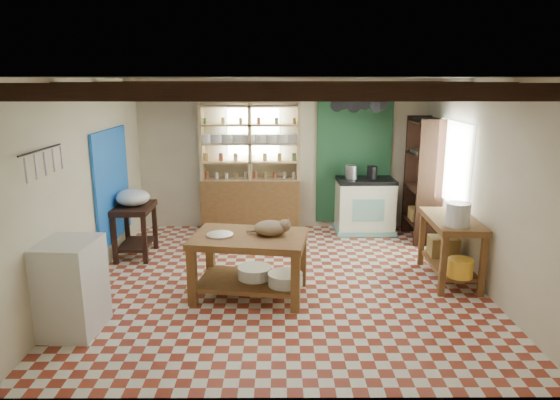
{
  "coord_description": "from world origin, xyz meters",
  "views": [
    {
      "loc": [
        -0.07,
        -6.15,
        2.58
      ],
      "look_at": [
        -0.05,
        0.3,
        1.02
      ],
      "focal_mm": 32.0,
      "sensor_mm": 36.0,
      "label": 1
    }
  ],
  "objects_px": {
    "prep_table": "(135,231)",
    "right_counter": "(450,249)",
    "cat": "(270,228)",
    "white_cabinet": "(71,287)",
    "work_table": "(250,265)",
    "stove": "(365,206)"
  },
  "relations": [
    {
      "from": "prep_table",
      "to": "right_counter",
      "type": "relative_size",
      "value": 0.67
    },
    {
      "from": "cat",
      "to": "white_cabinet",
      "type": "bearing_deg",
      "value": -157.91
    },
    {
      "from": "work_table",
      "to": "white_cabinet",
      "type": "height_order",
      "value": "white_cabinet"
    },
    {
      "from": "white_cabinet",
      "to": "cat",
      "type": "relative_size",
      "value": 2.47
    },
    {
      "from": "cat",
      "to": "stove",
      "type": "bearing_deg",
      "value": 57.07
    },
    {
      "from": "stove",
      "to": "white_cabinet",
      "type": "relative_size",
      "value": 0.98
    },
    {
      "from": "prep_table",
      "to": "white_cabinet",
      "type": "relative_size",
      "value": 0.8
    },
    {
      "from": "white_cabinet",
      "to": "cat",
      "type": "distance_m",
      "value": 2.27
    },
    {
      "from": "work_table",
      "to": "prep_table",
      "type": "bearing_deg",
      "value": 150.24
    },
    {
      "from": "prep_table",
      "to": "right_counter",
      "type": "distance_m",
      "value": 4.48
    },
    {
      "from": "stove",
      "to": "cat",
      "type": "distance_m",
      "value": 3.05
    },
    {
      "from": "right_counter",
      "to": "cat",
      "type": "relative_size",
      "value": 2.95
    },
    {
      "from": "prep_table",
      "to": "right_counter",
      "type": "xyz_separation_m",
      "value": [
        4.38,
        -0.92,
        0.03
      ]
    },
    {
      "from": "stove",
      "to": "right_counter",
      "type": "bearing_deg",
      "value": -71.54
    },
    {
      "from": "prep_table",
      "to": "white_cabinet",
      "type": "bearing_deg",
      "value": -91.62
    },
    {
      "from": "work_table",
      "to": "stove",
      "type": "relative_size",
      "value": 1.4
    },
    {
      "from": "work_table",
      "to": "prep_table",
      "type": "height_order",
      "value": "prep_table"
    },
    {
      "from": "white_cabinet",
      "to": "right_counter",
      "type": "distance_m",
      "value": 4.61
    },
    {
      "from": "prep_table",
      "to": "work_table",
      "type": "bearing_deg",
      "value": -39.36
    },
    {
      "from": "right_counter",
      "to": "cat",
      "type": "distance_m",
      "value": 2.43
    },
    {
      "from": "white_cabinet",
      "to": "right_counter",
      "type": "height_order",
      "value": "white_cabinet"
    },
    {
      "from": "work_table",
      "to": "stove",
      "type": "xyz_separation_m",
      "value": [
        1.83,
        2.6,
        0.09
      ]
    }
  ]
}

